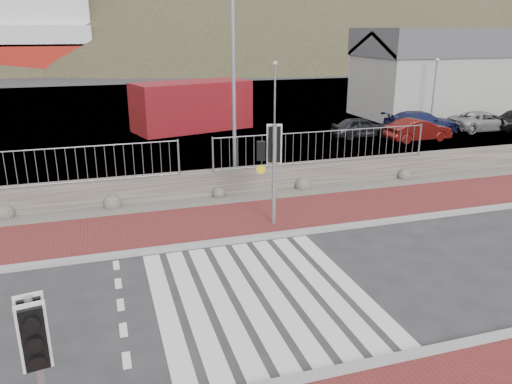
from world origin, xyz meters
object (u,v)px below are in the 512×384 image
object	(u,v)px
shipping_container	(192,106)
car_b	(418,130)
car_c	(421,122)
car_a	(361,127)
traffic_signal_near	(35,346)
traffic_signal_far	(273,153)
streetlight	(237,62)
car_d	(483,121)

from	to	relation	value
shipping_container	car_b	xyz separation A→B (m)	(10.89, -6.79, -0.82)
car_c	car_b	bearing A→B (deg)	141.95
car_c	car_a	bearing A→B (deg)	88.99
traffic_signal_near	car_a	world-z (taller)	traffic_signal_near
traffic_signal_near	traffic_signal_far	distance (m)	9.26
traffic_signal_near	car_b	world-z (taller)	traffic_signal_near
traffic_signal_near	traffic_signal_far	size ratio (longest dim) A/B	0.81
streetlight	car_d	distance (m)	18.28
streetlight	car_d	world-z (taller)	streetlight
traffic_signal_near	traffic_signal_far	xyz separation A→B (m)	(5.76, 7.24, 0.45)
traffic_signal_far	traffic_signal_near	bearing A→B (deg)	67.90
shipping_container	car_a	distance (m)	9.87
traffic_signal_far	car_b	bearing A→B (deg)	-124.84
car_b	car_c	distance (m)	2.15
car_c	car_d	size ratio (longest dim) A/B	1.08
car_d	traffic_signal_near	bearing A→B (deg)	130.00
traffic_signal_near	streetlight	size ratio (longest dim) A/B	0.31
traffic_signal_near	car_d	xyz separation A→B (m)	(22.60, 17.73, -1.25)
shipping_container	car_b	distance (m)	12.86
shipping_container	car_c	bearing A→B (deg)	-37.86
car_b	traffic_signal_far	bearing A→B (deg)	126.56
traffic_signal_near	car_b	distance (m)	23.84
traffic_signal_far	car_c	xyz separation A→B (m)	(12.81, 10.88, -1.63)
streetlight	car_d	size ratio (longest dim) A/B	2.00
car_c	car_d	distance (m)	4.05
streetlight	car_c	distance (m)	14.84
traffic_signal_near	car_b	bearing A→B (deg)	34.38
streetlight	car_b	world-z (taller)	streetlight
shipping_container	car_a	world-z (taller)	shipping_container
car_c	car_d	bearing A→B (deg)	-94.80
car_c	car_d	world-z (taller)	car_c
car_a	car_b	xyz separation A→B (m)	(2.43, -1.79, 0.04)
traffic_signal_far	shipping_container	bearing A→B (deg)	-75.65
car_a	car_d	bearing A→B (deg)	-90.79
car_b	car_c	size ratio (longest dim) A/B	0.81
streetlight	traffic_signal_near	bearing A→B (deg)	-108.66
car_b	car_c	world-z (taller)	car_c
traffic_signal_far	car_c	size ratio (longest dim) A/B	0.71
traffic_signal_near	streetlight	world-z (taller)	streetlight
traffic_signal_far	shipping_container	size ratio (longest dim) A/B	0.46
shipping_container	car_d	bearing A→B (deg)	-33.86
car_b	traffic_signal_near	bearing A→B (deg)	131.48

